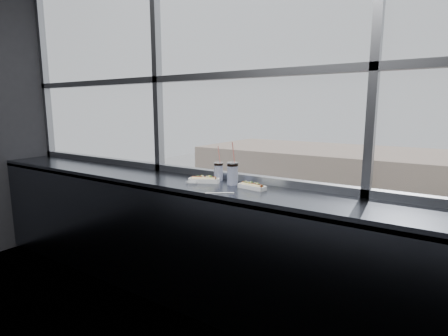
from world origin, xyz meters
The scene contains 23 objects.
wall_back_lower centered at (0.00, 1.50, 0.55)m, with size 6.00×6.00×0.00m, color black.
window_glass centered at (0.00, 1.52, 2.30)m, with size 6.00×6.00×0.00m, color silver.
window_mullions centered at (0.00, 1.50, 2.30)m, with size 6.00×0.08×2.40m, color gray, non-canonical shape.
counter centered at (0.00, 1.23, 1.07)m, with size 6.00×0.55×0.06m, color #555B66.
counter_fascia centered at (0.00, 0.97, 0.55)m, with size 6.00×0.04×1.04m, color #555B66.
hotdog_tray_left centered at (-0.25, 1.25, 1.13)m, with size 0.27×0.19×0.06m.
hotdog_tray_right centered at (0.20, 1.26, 1.12)m, with size 0.24×0.11×0.06m.
soda_cup_left centered at (-0.20, 1.39, 1.19)m, with size 0.08×0.08×0.31m.
soda_cup_right centered at (-0.01, 1.31, 1.20)m, with size 0.10×0.10×0.36m.
loose_straw centered at (0.07, 1.01, 1.10)m, with size 0.01×0.01×0.22m, color white.
wrapper centered at (-0.32, 1.16, 1.11)m, with size 0.10×0.07×0.03m, color silver.
plaza_ground centered at (0.00, 45.00, -11.00)m, with size 120.00×120.00×0.00m, color #979797.
street_asphalt centered at (0.00, 21.50, -10.97)m, with size 80.00×10.00×0.06m, color black.
far_sidewalk centered at (0.00, 29.50, -10.98)m, with size 80.00×6.00×0.04m, color #979797.
far_building centered at (0.00, 39.50, -7.00)m, with size 50.00×14.00×8.00m, color tan.
car_far_a centered at (-9.47, 25.50, -9.84)m, with size 6.60×2.75×2.20m, color black.
car_near_a centered at (-15.59, 17.50, -9.91)m, with size 6.20×2.58×2.07m, color silver.
car_near_c centered at (-0.41, 17.50, -10.00)m, with size 5.65×2.35×1.88m, color #A81137.
car_near_b centered at (-8.39, 17.50, -9.82)m, with size 6.70×2.79×2.23m, color black.
pedestrian_a centered at (-6.06, 28.92, -10.02)m, with size 0.83×0.63×1.88m, color #66605B.
pedestrian_b centered at (-0.99, 28.91, -9.90)m, with size 0.94×0.71×2.13m, color #66605B.
tree_left centered at (-8.37, 29.50, -7.48)m, with size 3.32×3.32×5.19m.
tree_center centered at (1.58, 29.50, -7.20)m, with size 3.58×3.58×5.60m.
Camera 1 is at (1.49, -1.08, 1.73)m, focal length 28.00 mm.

